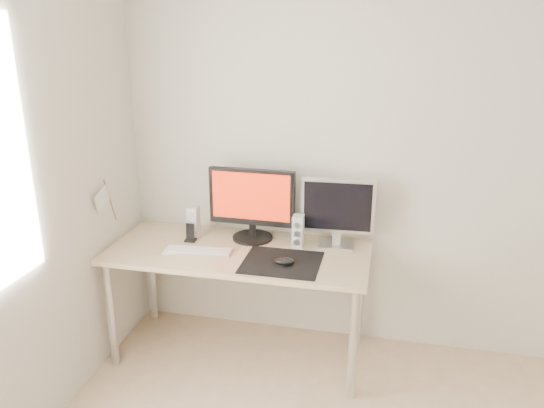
{
  "coord_description": "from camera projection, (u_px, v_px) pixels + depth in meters",
  "views": [
    {
      "loc": [
        -0.07,
        -1.49,
        2.03
      ],
      "look_at": [
        -0.74,
        1.48,
        1.01
      ],
      "focal_mm": 35.0,
      "sensor_mm": 36.0,
      "label": 1
    }
  ],
  "objects": [
    {
      "name": "mouse",
      "position": [
        284.0,
        261.0,
        3.04
      ],
      "size": [
        0.12,
        0.07,
        0.04
      ],
      "primitive_type": "ellipsoid",
      "color": "black",
      "rests_on": "mousepad"
    },
    {
      "name": "keyboard",
      "position": [
        198.0,
        251.0,
        3.22
      ],
      "size": [
        0.43,
        0.16,
        0.02
      ],
      "color": "#BABABC",
      "rests_on": "desk"
    },
    {
      "name": "main_monitor",
      "position": [
        252.0,
        202.0,
        3.33
      ],
      "size": [
        0.55,
        0.27,
        0.47
      ],
      "color": "black",
      "rests_on": "desk"
    },
    {
      "name": "speaker_right",
      "position": [
        298.0,
        231.0,
        3.26
      ],
      "size": [
        0.07,
        0.08,
        0.21
      ],
      "color": "white",
      "rests_on": "desk"
    },
    {
      "name": "second_monitor",
      "position": [
        338.0,
        209.0,
        3.24
      ],
      "size": [
        0.45,
        0.17,
        0.43
      ],
      "color": "silver",
      "rests_on": "desk"
    },
    {
      "name": "speaker_left",
      "position": [
        194.0,
        222.0,
        3.42
      ],
      "size": [
        0.07,
        0.08,
        0.21
      ],
      "color": "white",
      "rests_on": "desk"
    },
    {
      "name": "phone_dock",
      "position": [
        190.0,
        236.0,
        3.37
      ],
      "size": [
        0.07,
        0.06,
        0.12
      ],
      "color": "black",
      "rests_on": "desk"
    },
    {
      "name": "desk",
      "position": [
        239.0,
        261.0,
        3.28
      ],
      "size": [
        1.6,
        0.7,
        0.73
      ],
      "color": "#D1B587",
      "rests_on": "ground"
    },
    {
      "name": "wall_back",
      "position": [
        400.0,
        161.0,
        3.23
      ],
      "size": [
        3.5,
        0.0,
        3.5
      ],
      "primitive_type": "plane",
      "rotation": [
        1.57,
        0.0,
        0.0
      ],
      "color": "beige",
      "rests_on": "ground"
    },
    {
      "name": "mousepad",
      "position": [
        282.0,
        262.0,
        3.08
      ],
      "size": [
        0.45,
        0.4,
        0.0
      ],
      "primitive_type": "cube",
      "color": "black",
      "rests_on": "desk"
    },
    {
      "name": "pennant",
      "position": [
        105.0,
        199.0,
        3.18
      ],
      "size": [
        0.01,
        0.23,
        0.29
      ],
      "color": "#A57F54",
      "rests_on": "wall_left"
    }
  ]
}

